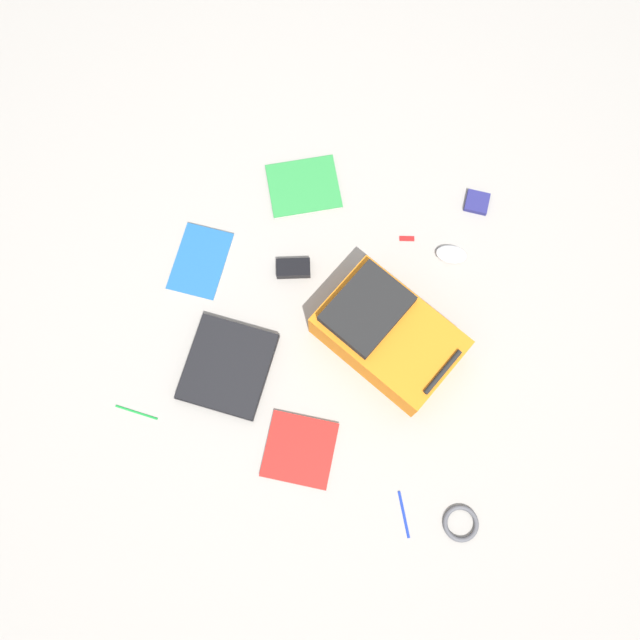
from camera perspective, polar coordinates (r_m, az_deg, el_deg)
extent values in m
plane|color=gray|center=(2.28, -0.23, -0.46)|extent=(3.92, 3.92, 0.00)
cube|color=orange|center=(2.20, 5.94, -1.41)|extent=(0.48, 0.54, 0.16)
cube|color=black|center=(2.12, 4.09, 0.96)|extent=(0.32, 0.30, 0.04)
cylinder|color=black|center=(2.11, 10.53, -4.43)|extent=(0.16, 0.10, 0.02)
cube|color=black|center=(2.26, -7.95, -4.01)|extent=(0.33, 0.31, 0.02)
cube|color=black|center=(2.24, -8.00, -3.93)|extent=(0.33, 0.30, 0.01)
cube|color=silver|center=(2.21, -1.76, -11.12)|extent=(0.22, 0.22, 0.01)
cube|color=red|center=(2.20, -1.77, -11.11)|extent=(0.23, 0.23, 0.00)
cube|color=silver|center=(2.38, -10.24, 4.95)|extent=(0.26, 0.19, 0.02)
cube|color=#1E5999|center=(2.37, -10.28, 5.03)|extent=(0.27, 0.19, 0.00)
cube|color=silver|center=(2.46, -1.42, 11.41)|extent=(0.28, 0.30, 0.01)
cube|color=#2D8C3F|center=(2.46, -1.42, 11.47)|extent=(0.29, 0.31, 0.00)
ellipsoid|color=silver|center=(2.39, 11.25, 5.58)|extent=(0.07, 0.11, 0.03)
torus|color=#4C4C51|center=(2.25, 12.03, -16.77)|extent=(0.11, 0.11, 0.02)
cube|color=black|center=(2.33, -2.31, 4.47)|extent=(0.09, 0.13, 0.03)
cylinder|color=#1933B2|center=(2.22, 7.25, -16.29)|extent=(0.14, 0.06, 0.01)
cylinder|color=#198C33|center=(2.30, -15.54, -7.66)|extent=(0.03, 0.15, 0.01)
cube|color=navy|center=(2.49, 13.38, 9.84)|extent=(0.09, 0.09, 0.02)
cube|color=#B21919|center=(2.40, 7.50, 6.99)|extent=(0.03, 0.06, 0.01)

